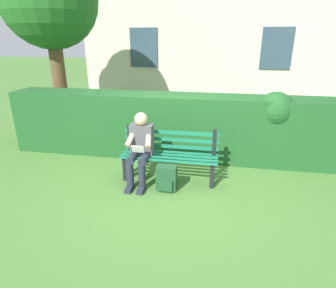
{
  "coord_description": "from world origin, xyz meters",
  "views": [
    {
      "loc": [
        -0.76,
        4.33,
        2.33
      ],
      "look_at": [
        0.0,
        0.1,
        0.7
      ],
      "focal_mm": 30.22,
      "sensor_mm": 36.0,
      "label": 1
    }
  ],
  "objects_px": {
    "park_bench": "(170,154)",
    "backpack": "(166,178)",
    "person_seated": "(140,146)",
    "tree": "(47,3)"
  },
  "relations": [
    {
      "from": "park_bench",
      "to": "tree",
      "type": "bearing_deg",
      "value": -33.53
    },
    {
      "from": "park_bench",
      "to": "backpack",
      "type": "xyz_separation_m",
      "value": [
        -0.02,
        0.41,
        -0.25
      ]
    },
    {
      "from": "person_seated",
      "to": "tree",
      "type": "relative_size",
      "value": 0.28
    },
    {
      "from": "park_bench",
      "to": "person_seated",
      "type": "relative_size",
      "value": 1.39
    },
    {
      "from": "backpack",
      "to": "park_bench",
      "type": "bearing_deg",
      "value": -87.35
    },
    {
      "from": "park_bench",
      "to": "person_seated",
      "type": "bearing_deg",
      "value": 19.71
    },
    {
      "from": "person_seated",
      "to": "backpack",
      "type": "relative_size",
      "value": 2.82
    },
    {
      "from": "park_bench",
      "to": "tree",
      "type": "relative_size",
      "value": 0.39
    },
    {
      "from": "tree",
      "to": "backpack",
      "type": "bearing_deg",
      "value": 141.86
    },
    {
      "from": "park_bench",
      "to": "person_seated",
      "type": "height_order",
      "value": "person_seated"
    }
  ]
}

